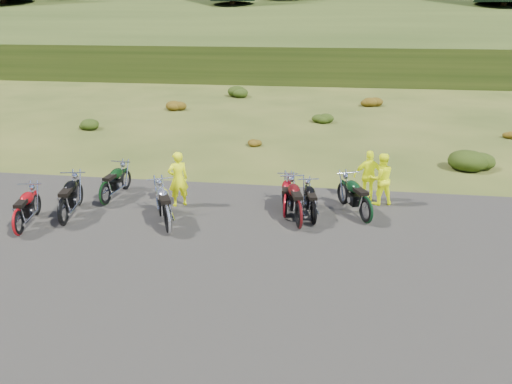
% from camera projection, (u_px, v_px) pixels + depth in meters
% --- Properties ---
extents(ground, '(300.00, 300.00, 0.00)m').
position_uv_depth(ground, '(216.00, 234.00, 13.37)').
color(ground, '#304115').
rests_on(ground, ground).
extents(gravel_pad, '(20.00, 12.00, 0.04)m').
position_uv_depth(gravel_pad, '(197.00, 270.00, 11.51)').
color(gravel_pad, black).
rests_on(gravel_pad, ground).
extents(hill_slope, '(300.00, 45.97, 9.37)m').
position_uv_depth(hill_slope, '(307.00, 59.00, 59.82)').
color(hill_slope, '#273913').
rests_on(hill_slope, ground).
extents(hill_plateau, '(300.00, 90.00, 9.17)m').
position_uv_depth(hill_plateau, '(320.00, 35.00, 115.56)').
color(hill_plateau, '#273913').
rests_on(hill_plateau, ground).
extents(shrub_1, '(1.03, 1.03, 0.61)m').
position_uv_depth(shrub_1, '(88.00, 123.00, 25.00)').
color(shrub_1, '#1D330C').
rests_on(shrub_1, ground).
extents(shrub_2, '(1.30, 1.30, 0.77)m').
position_uv_depth(shrub_2, '(175.00, 104.00, 29.50)').
color(shrub_2, '#613A0C').
rests_on(shrub_2, ground).
extents(shrub_3, '(1.56, 1.56, 0.92)m').
position_uv_depth(shrub_3, '(239.00, 90.00, 34.00)').
color(shrub_3, '#1D330C').
rests_on(shrub_3, ground).
extents(shrub_4, '(0.77, 0.77, 0.45)m').
position_uv_depth(shrub_4, '(253.00, 141.00, 21.89)').
color(shrub_4, '#613A0C').
rests_on(shrub_4, ground).
extents(shrub_5, '(1.03, 1.03, 0.61)m').
position_uv_depth(shrub_5, '(322.00, 117.00, 26.40)').
color(shrub_5, '#1D330C').
rests_on(shrub_5, ground).
extents(shrub_6, '(1.30, 1.30, 0.77)m').
position_uv_depth(shrub_6, '(371.00, 100.00, 30.90)').
color(shrub_6, '#613A0C').
rests_on(shrub_6, ground).
extents(shrub_7, '(1.56, 1.56, 0.92)m').
position_uv_depth(shrub_7, '(474.00, 157.00, 18.68)').
color(shrub_7, '#1D330C').
rests_on(shrub_7, ground).
extents(shrub_8, '(0.77, 0.77, 0.45)m').
position_uv_depth(shrub_8, '(508.00, 133.00, 23.30)').
color(shrub_8, '#613A0C').
rests_on(shrub_8, ground).
extents(motorcycle_0, '(1.18, 2.35, 1.17)m').
position_uv_depth(motorcycle_0, '(65.00, 226.00, 13.84)').
color(motorcycle_0, black).
rests_on(motorcycle_0, ground).
extents(motorcycle_1, '(1.11, 2.14, 1.07)m').
position_uv_depth(motorcycle_1, '(21.00, 236.00, 13.24)').
color(motorcycle_1, '#9B0B10').
rests_on(motorcycle_1, ground).
extents(motorcycle_2, '(0.83, 2.10, 1.08)m').
position_uv_depth(motorcycle_2, '(107.00, 205.00, 15.31)').
color(motorcycle_2, black).
rests_on(motorcycle_2, ground).
extents(motorcycle_3, '(1.66, 2.35, 1.18)m').
position_uv_depth(motorcycle_3, '(169.00, 234.00, 13.34)').
color(motorcycle_3, silver).
rests_on(motorcycle_3, ground).
extents(motorcycle_4, '(1.24, 2.31, 1.15)m').
position_uv_depth(motorcycle_4, '(299.00, 229.00, 13.66)').
color(motorcycle_4, '#4C0C0E').
rests_on(motorcycle_4, ground).
extents(motorcycle_5, '(1.01, 2.00, 1.00)m').
position_uv_depth(motorcycle_5, '(313.00, 225.00, 13.90)').
color(motorcycle_5, black).
rests_on(motorcycle_5, ground).
extents(motorcycle_6, '(0.70, 1.95, 1.01)m').
position_uv_depth(motorcycle_6, '(285.00, 218.00, 14.37)').
color(motorcycle_6, '#9B0B14').
rests_on(motorcycle_6, ground).
extents(motorcycle_7, '(1.56, 2.27, 1.14)m').
position_uv_depth(motorcycle_7, '(365.00, 224.00, 14.00)').
color(motorcycle_7, black).
rests_on(motorcycle_7, ground).
extents(person_middle, '(0.74, 0.67, 1.69)m').
position_uv_depth(person_middle, '(178.00, 180.00, 14.96)').
color(person_middle, '#F1FF0D').
rests_on(person_middle, ground).
extents(person_right_a, '(0.92, 0.81, 1.60)m').
position_uv_depth(person_right_a, '(381.00, 180.00, 15.10)').
color(person_right_a, '#F1FF0D').
rests_on(person_right_a, ground).
extents(person_right_b, '(0.97, 0.49, 1.59)m').
position_uv_depth(person_right_b, '(369.00, 177.00, 15.40)').
color(person_right_b, '#F1FF0D').
rests_on(person_right_b, ground).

